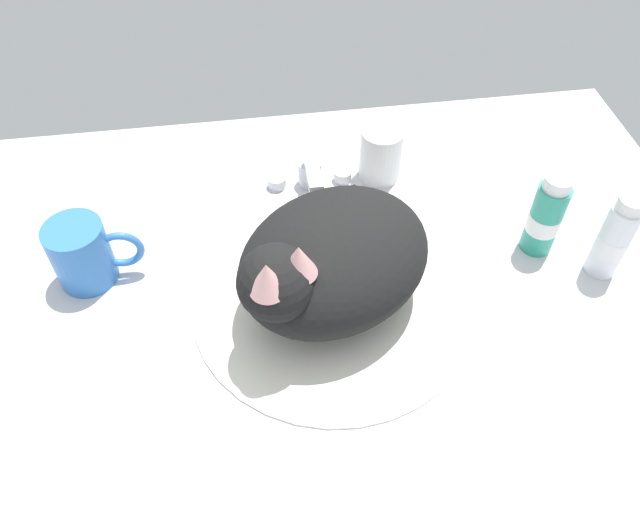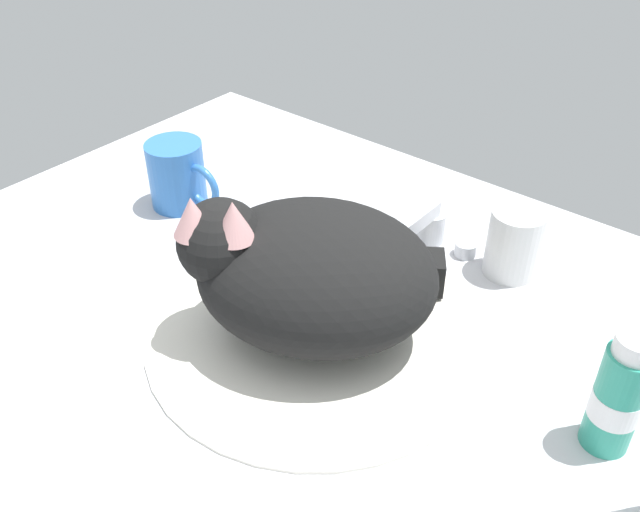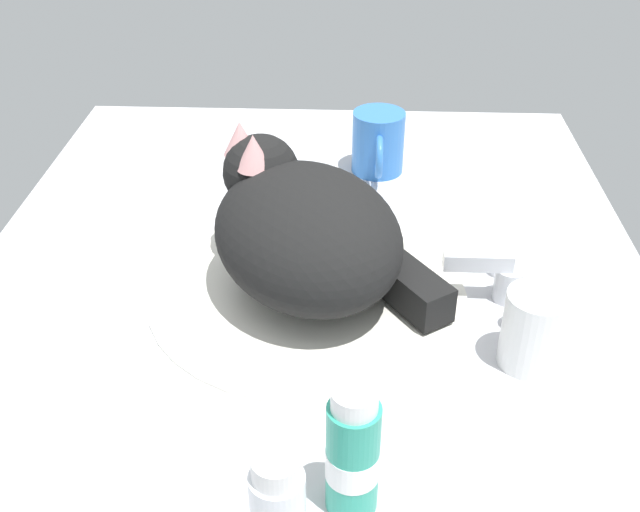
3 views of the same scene
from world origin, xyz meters
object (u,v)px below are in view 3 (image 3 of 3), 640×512
object	(u,v)px
coffee_mug	(378,143)
rinse_cup	(533,330)
cat	(305,229)
faucet	(501,279)
toothpaste_bottle	(353,454)

from	to	relation	value
coffee_mug	rinse_cup	xyz separation A→B (cm)	(42.68, 14.79, -0.39)
coffee_mug	rinse_cup	distance (cm)	45.18
cat	rinse_cup	bearing A→B (deg)	63.48
coffee_mug	faucet	bearing A→B (deg)	22.90
toothpaste_bottle	cat	bearing A→B (deg)	-169.51
faucet	coffee_mug	world-z (taller)	coffee_mug
faucet	rinse_cup	size ratio (longest dim) A/B	1.54
cat	rinse_cup	world-z (taller)	cat
cat	coffee_mug	size ratio (longest dim) A/B	2.63
faucet	cat	size ratio (longest dim) A/B	0.41
coffee_mug	toothpaste_bottle	bearing A→B (deg)	-3.12
cat	coffee_mug	xyz separation A→B (cm)	(-30.81, 9.01, -3.62)
toothpaste_bottle	rinse_cup	bearing A→B (deg)	135.86
toothpaste_bottle	coffee_mug	bearing A→B (deg)	176.88
faucet	coffee_mug	xyz separation A→B (cm)	(-31.68, -13.39, 1.99)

